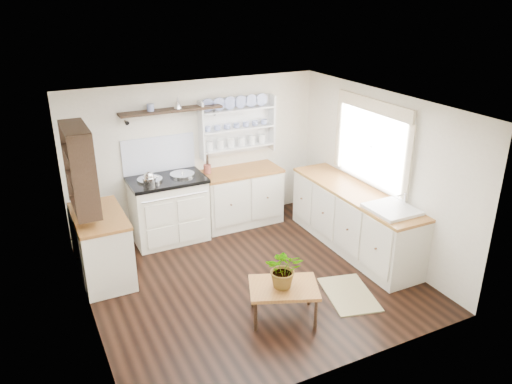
# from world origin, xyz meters

# --- Properties ---
(floor) EXTENTS (4.00, 3.80, 0.01)m
(floor) POSITION_xyz_m (0.00, 0.00, 0.00)
(floor) COLOR black
(floor) RESTS_ON ground
(wall_back) EXTENTS (4.00, 0.02, 2.30)m
(wall_back) POSITION_xyz_m (0.00, 1.90, 1.15)
(wall_back) COLOR beige
(wall_back) RESTS_ON ground
(wall_right) EXTENTS (0.02, 3.80, 2.30)m
(wall_right) POSITION_xyz_m (2.00, 0.00, 1.15)
(wall_right) COLOR beige
(wall_right) RESTS_ON ground
(wall_left) EXTENTS (0.02, 3.80, 2.30)m
(wall_left) POSITION_xyz_m (-2.00, 0.00, 1.15)
(wall_left) COLOR beige
(wall_left) RESTS_ON ground
(ceiling) EXTENTS (4.00, 3.80, 0.01)m
(ceiling) POSITION_xyz_m (0.00, 0.00, 2.30)
(ceiling) COLOR white
(ceiling) RESTS_ON wall_back
(window) EXTENTS (0.08, 1.55, 1.22)m
(window) POSITION_xyz_m (1.95, 0.15, 1.56)
(window) COLOR white
(window) RESTS_ON wall_right
(aga_cooker) EXTENTS (1.10, 0.76, 1.01)m
(aga_cooker) POSITION_xyz_m (-0.60, 1.57, 0.50)
(aga_cooker) COLOR white
(aga_cooker) RESTS_ON floor
(back_cabinets) EXTENTS (1.27, 0.63, 0.90)m
(back_cabinets) POSITION_xyz_m (0.60, 1.60, 0.46)
(back_cabinets) COLOR beige
(back_cabinets) RESTS_ON floor
(right_cabinets) EXTENTS (0.62, 2.43, 0.90)m
(right_cabinets) POSITION_xyz_m (1.70, 0.10, 0.46)
(right_cabinets) COLOR beige
(right_cabinets) RESTS_ON floor
(belfast_sink) EXTENTS (0.55, 0.60, 0.45)m
(belfast_sink) POSITION_xyz_m (1.70, -0.65, 0.80)
(belfast_sink) COLOR white
(belfast_sink) RESTS_ON right_cabinets
(left_cabinets) EXTENTS (0.62, 1.13, 0.90)m
(left_cabinets) POSITION_xyz_m (-1.70, 0.90, 0.46)
(left_cabinets) COLOR beige
(left_cabinets) RESTS_ON floor
(plate_rack) EXTENTS (1.20, 0.22, 0.90)m
(plate_rack) POSITION_xyz_m (0.65, 1.86, 1.56)
(plate_rack) COLOR white
(plate_rack) RESTS_ON wall_back
(high_shelf) EXTENTS (1.50, 0.29, 0.16)m
(high_shelf) POSITION_xyz_m (-0.40, 1.78, 1.91)
(high_shelf) COLOR black
(high_shelf) RESTS_ON wall_back
(left_shelving) EXTENTS (0.28, 0.80, 1.05)m
(left_shelving) POSITION_xyz_m (-1.84, 0.90, 1.55)
(left_shelving) COLOR black
(left_shelving) RESTS_ON wall_left
(kettle) EXTENTS (0.19, 0.19, 0.23)m
(kettle) POSITION_xyz_m (-0.88, 1.45, 1.04)
(kettle) COLOR silver
(kettle) RESTS_ON aga_cooker
(utensil_crock) EXTENTS (0.12, 0.12, 0.13)m
(utensil_crock) POSITION_xyz_m (0.08, 1.68, 0.98)
(utensil_crock) COLOR brown
(utensil_crock) RESTS_ON back_cabinets
(center_table) EXTENTS (0.93, 0.81, 0.42)m
(center_table) POSITION_xyz_m (-0.03, -0.92, 0.37)
(center_table) COLOR brown
(center_table) RESTS_ON floor
(potted_plant) EXTENTS (0.54, 0.52, 0.46)m
(potted_plant) POSITION_xyz_m (-0.03, -0.92, 0.65)
(potted_plant) COLOR #3F7233
(potted_plant) RESTS_ON center_table
(floor_rug) EXTENTS (0.74, 0.96, 0.02)m
(floor_rug) POSITION_xyz_m (0.93, -0.89, 0.01)
(floor_rug) COLOR olive
(floor_rug) RESTS_ON floor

